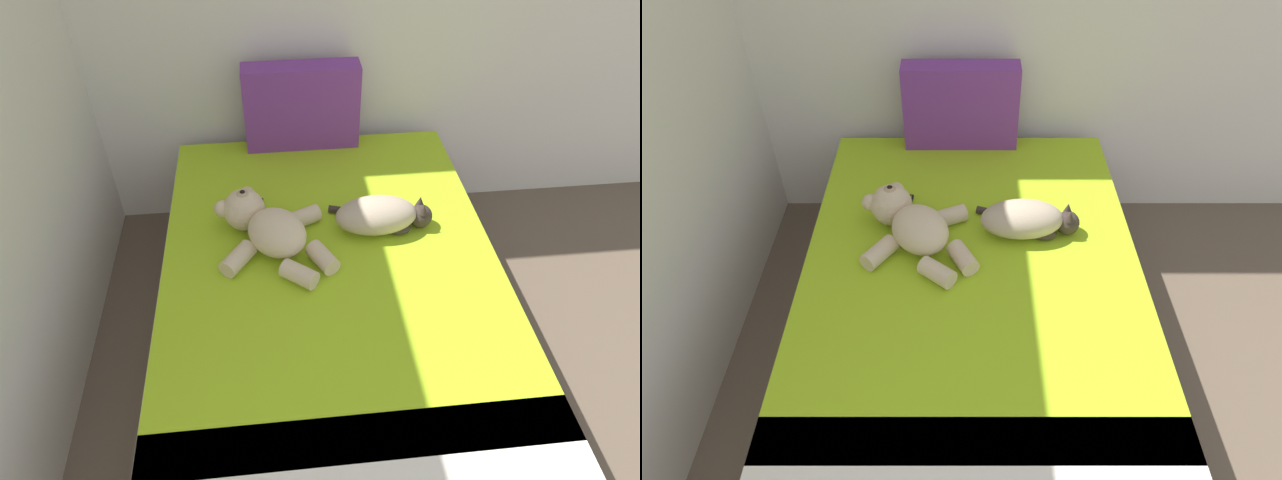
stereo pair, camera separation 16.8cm
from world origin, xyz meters
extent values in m
cube|color=brown|center=(1.07, 3.56, 0.14)|extent=(1.38, 1.93, 0.29)
cube|color=white|center=(1.07, 3.56, 0.39)|extent=(1.34, 1.87, 0.20)
cube|color=#9EC61E|center=(1.07, 3.61, 0.50)|extent=(1.33, 1.73, 0.02)
cube|color=silver|center=(1.07, 2.75, 0.50)|extent=(1.33, 0.31, 0.02)
cube|color=#72338C|center=(1.02, 4.43, 0.72)|extent=(0.55, 0.13, 0.42)
ellipsoid|color=tan|center=(1.27, 3.75, 0.59)|extent=(0.35, 0.20, 0.15)
sphere|color=#332823|center=(1.46, 3.75, 0.56)|extent=(0.10, 0.10, 0.10)
cone|color=#332823|center=(1.46, 3.78, 0.62)|extent=(0.04, 0.04, 0.04)
cone|color=#332823|center=(1.47, 3.73, 0.62)|extent=(0.04, 0.04, 0.04)
cylinder|color=#332823|center=(1.17, 3.86, 0.53)|extent=(0.16, 0.08, 0.03)
ellipsoid|color=#332823|center=(1.37, 3.71, 0.53)|extent=(0.10, 0.06, 0.04)
ellipsoid|color=beige|center=(0.86, 3.67, 0.60)|extent=(0.32, 0.33, 0.17)
sphere|color=beige|center=(0.73, 3.82, 0.60)|extent=(0.17, 0.17, 0.17)
sphere|color=tan|center=(0.73, 3.82, 0.66)|extent=(0.07, 0.07, 0.07)
sphere|color=black|center=(0.73, 3.82, 0.69)|extent=(0.02, 0.02, 0.02)
sphere|color=beige|center=(0.65, 3.83, 0.61)|extent=(0.07, 0.07, 0.07)
sphere|color=beige|center=(0.75, 3.91, 0.61)|extent=(0.07, 0.07, 0.07)
cylinder|color=beige|center=(0.70, 3.59, 0.55)|extent=(0.15, 0.17, 0.07)
cylinder|color=beige|center=(0.93, 3.48, 0.55)|extent=(0.16, 0.15, 0.07)
cylinder|color=beige|center=(0.97, 3.81, 0.55)|extent=(0.17, 0.13, 0.07)
cylinder|color=beige|center=(1.03, 3.56, 0.55)|extent=(0.13, 0.16, 0.07)
cube|color=black|center=(0.77, 3.92, 0.52)|extent=(0.09, 0.15, 0.01)
cube|color=olive|center=(0.77, 3.92, 0.52)|extent=(0.07, 0.14, 0.00)
camera|label=1|loc=(0.86, 2.03, 2.06)|focal=31.19mm
camera|label=2|loc=(1.03, 2.02, 2.06)|focal=31.19mm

